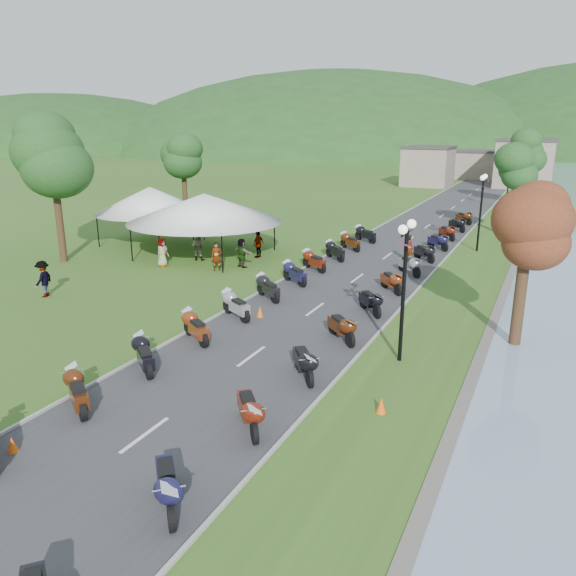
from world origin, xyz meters
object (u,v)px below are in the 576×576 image
at_px(vendor_tent_main, 205,225).
at_px(pedestrian_b, 199,260).
at_px(pedestrian_c, 45,296).
at_px(pedestrian_a, 217,271).

relative_size(vendor_tent_main, pedestrian_b, 3.67).
xyz_separation_m(vendor_tent_main, pedestrian_c, (-2.19, -11.02, -2.00)).
relative_size(pedestrian_a, pedestrian_b, 0.94).
bearing_deg(vendor_tent_main, pedestrian_c, -101.22).
distance_m(vendor_tent_main, pedestrian_b, 2.41).
relative_size(vendor_tent_main, pedestrian_a, 3.91).
xyz_separation_m(vendor_tent_main, pedestrian_b, (0.28, -1.31, -2.00)).
bearing_deg(vendor_tent_main, pedestrian_b, -78.10).
relative_size(pedestrian_a, pedestrian_c, 0.93).
bearing_deg(pedestrian_c, pedestrian_a, 133.28).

